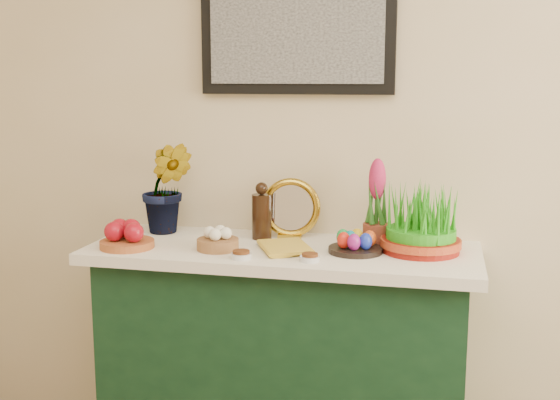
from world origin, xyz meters
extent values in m
cube|color=beige|center=(0.00, 2.25, 1.35)|extent=(4.00, 0.04, 2.70)
cube|color=black|center=(-0.43, 2.23, 1.70)|extent=(0.74, 0.03, 0.54)
cube|color=#A5A5A5|center=(-0.43, 2.21, 1.70)|extent=(0.66, 0.01, 0.46)
cube|color=#14371E|center=(-0.43, 2.00, 0.42)|extent=(1.30, 0.45, 0.85)
cube|color=white|center=(-0.43, 2.00, 0.87)|extent=(1.40, 0.55, 0.04)
imported|color=#29661F|center=(-0.93, 2.13, 1.13)|extent=(0.27, 0.24, 0.48)
cylinder|color=#9F5129|center=(-0.98, 1.86, 0.90)|extent=(0.26, 0.26, 0.03)
cylinder|color=olive|center=(-0.65, 1.91, 0.91)|extent=(0.17, 0.17, 0.04)
cylinder|color=black|center=(-0.54, 2.11, 0.97)|extent=(0.07, 0.07, 0.17)
sphere|color=black|center=(-0.54, 2.11, 1.08)|extent=(0.05, 0.05, 0.05)
cube|color=gold|center=(-0.44, 2.15, 0.90)|extent=(0.09, 0.05, 0.01)
torus|color=gold|center=(-0.44, 2.17, 1.00)|extent=(0.23, 0.07, 0.23)
cylinder|color=silver|center=(-0.44, 2.16, 1.00)|extent=(0.17, 0.04, 0.17)
imported|color=gold|center=(-0.49, 1.91, 0.90)|extent=(0.22, 0.26, 0.03)
cylinder|color=silver|center=(-0.53, 1.81, 0.90)|extent=(0.07, 0.07, 0.02)
cylinder|color=#592D14|center=(-0.53, 1.81, 0.91)|extent=(0.06, 0.06, 0.01)
cylinder|color=silver|center=(-0.30, 1.83, 0.90)|extent=(0.07, 0.07, 0.02)
cylinder|color=#592D14|center=(-0.30, 1.83, 0.91)|extent=(0.05, 0.05, 0.01)
cylinder|color=black|center=(-0.17, 1.98, 0.90)|extent=(0.25, 0.25, 0.02)
ellipsoid|color=red|center=(-0.21, 1.95, 0.94)|extent=(0.05, 0.05, 0.06)
ellipsoid|color=#192FB4|center=(-0.13, 1.95, 0.94)|extent=(0.05, 0.05, 0.06)
ellipsoid|color=gold|center=(-0.17, 2.01, 0.94)|extent=(0.05, 0.05, 0.06)
ellipsoid|color=green|center=(-0.21, 2.00, 0.94)|extent=(0.05, 0.05, 0.06)
ellipsoid|color=#D84A19|center=(-0.12, 2.00, 0.94)|extent=(0.05, 0.05, 0.06)
ellipsoid|color=#981B7E|center=(-0.17, 1.93, 0.94)|extent=(0.05, 0.05, 0.06)
ellipsoid|color=#0C7D97|center=(-0.19, 1.98, 0.94)|extent=(0.05, 0.05, 0.06)
cylinder|color=brown|center=(-0.11, 2.11, 0.93)|extent=(0.10, 0.10, 0.08)
ellipsoid|color=#C92862|center=(-0.11, 2.11, 1.13)|extent=(0.06, 0.06, 0.15)
cylinder|color=maroon|center=(0.05, 2.04, 0.91)|extent=(0.27, 0.27, 0.05)
cylinder|color=maroon|center=(0.05, 2.04, 0.92)|extent=(0.28, 0.28, 0.03)
camera|label=1|loc=(0.11, -0.40, 1.50)|focal=45.00mm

